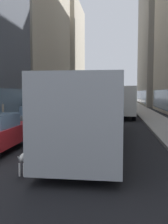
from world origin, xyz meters
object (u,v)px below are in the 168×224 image
Objects in this scene: car_grey_wagon at (38,118)px; car_white_van at (94,100)px; transit_bus at (93,108)px; pedestrian_in_coat at (2,112)px; car_black_suv at (92,104)px; dalmatian_dog at (25,157)px; car_silver_sedan at (121,105)px; box_truck at (122,101)px.

car_grey_wagon is 0.94× the size of car_white_van.
transit_bus reaches higher than pedestrian_in_coat.
car_black_suv is 4.07× the size of dalmatian_dog.
dalmatian_dog is at bearing -97.52° from car_silver_sedan.
transit_bus and box_truck have the same top height.
pedestrian_in_coat reaches higher than car_silver_sedan.
car_silver_sedan is 17.26m from car_grey_wagon.
car_white_van is 0.60× the size of box_truck.
dalmatian_dog is at bearing -87.25° from car_white_van.
car_grey_wagon is (-4.00, 4.04, -0.95)m from transit_bus.
pedestrian_in_coat is at bearing 152.71° from car_grey_wagon.
pedestrian_in_coat is (-7.39, 5.79, -0.77)m from transit_bus.
car_black_suv and car_grey_wagon have the same top height.
car_black_suv is at bearing -85.47° from car_white_van.
transit_bus reaches higher than car_silver_sedan.
car_white_van is 48.07m from dalmatian_dog.
car_white_van is 37.81m from pedestrian_in_coat.
car_silver_sedan is 0.52× the size of box_truck.
transit_bus is 13.36m from box_truck.
car_silver_sedan is (1.60, 20.37, -0.96)m from transit_bus.
pedestrian_in_coat is at bearing -121.66° from car_silver_sedan.
transit_bus is 5.77m from car_grey_wagon.
car_silver_sedan is at bearing -76.36° from car_white_van.
car_silver_sedan and car_black_suv have the same top height.
car_grey_wagon is at bearing 105.01° from dalmatian_dog.
pedestrian_in_coat is (-8.99, -14.58, 0.19)m from car_silver_sedan.
box_truck reaches higher than car_silver_sedan.
car_black_suv is at bearing 95.89° from transit_bus.
car_silver_sedan is 4.06× the size of dalmatian_dog.
box_truck is at bearing -90.00° from car_silver_sedan.
transit_bus is at bearing 69.68° from dalmatian_dog.
dalmatian_dog is at bearing -74.99° from car_grey_wagon.
pedestrian_in_coat is (-4.99, -17.47, 0.19)m from car_black_suv.
car_silver_sedan reaches higher than dalmatian_dog.
car_silver_sedan is 23.75m from car_white_van.
car_silver_sedan is at bearing 71.07° from car_grey_wagon.
box_truck is (5.60, -30.19, 0.84)m from car_white_van.
box_truck is (4.00, -10.00, 0.85)m from car_black_suv.
car_silver_sedan is 7.16m from box_truck.
car_grey_wagon is (-1.60, -19.22, 0.00)m from car_black_suv.
transit_bus is 5.03m from dalmatian_dog.
car_white_van is (-5.60, 23.08, 0.00)m from car_silver_sedan.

